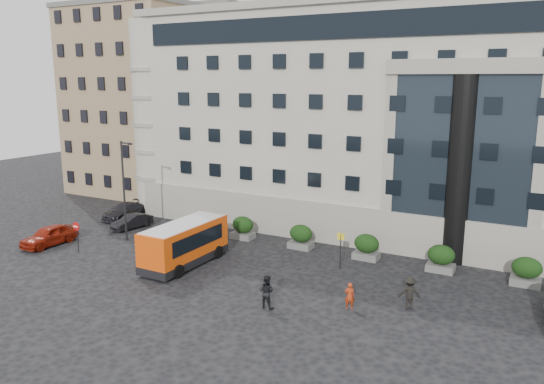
{
  "coord_description": "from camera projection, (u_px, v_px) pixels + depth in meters",
  "views": [
    {
      "loc": [
        17.78,
        -27.27,
        12.72
      ],
      "look_at": [
        0.61,
        4.27,
        5.0
      ],
      "focal_mm": 35.0,
      "sensor_mm": 36.0,
      "label": 1
    }
  ],
  "objects": [
    {
      "name": "ground",
      "position": [
        232.0,
        278.0,
        34.4
      ],
      "size": [
        120.0,
        120.0,
        0.0
      ],
      "primitive_type": "plane",
      "color": "black",
      "rests_on": "ground"
    },
    {
      "name": "civic_building",
      "position": [
        416.0,
        120.0,
        48.6
      ],
      "size": [
        44.0,
        24.0,
        18.0
      ],
      "primitive_type": "cube",
      "color": "#A09C8D",
      "rests_on": "ground"
    },
    {
      "name": "entrance_column",
      "position": [
        460.0,
        171.0,
        36.27
      ],
      "size": [
        1.8,
        1.8,
        13.0
      ],
      "primitive_type": "cylinder",
      "color": "black",
      "rests_on": "ground"
    },
    {
      "name": "apartment_near",
      "position": [
        149.0,
        103.0,
        60.69
      ],
      "size": [
        14.0,
        14.0,
        20.0
      ],
      "primitive_type": "cube",
      "color": "#8D7852",
      "rests_on": "ground"
    },
    {
      "name": "apartment_far",
      "position": [
        216.0,
        90.0,
        77.34
      ],
      "size": [
        13.0,
        13.0,
        22.0
      ],
      "primitive_type": "cube",
      "color": "brown",
      "rests_on": "ground"
    },
    {
      "name": "hedge_a",
      "position": [
        243.0,
        227.0,
        42.77
      ],
      "size": [
        1.8,
        1.26,
        1.84
      ],
      "color": "#595956",
      "rests_on": "ground"
    },
    {
      "name": "hedge_b",
      "position": [
        301.0,
        236.0,
        40.34
      ],
      "size": [
        1.8,
        1.26,
        1.84
      ],
      "color": "#595956",
      "rests_on": "ground"
    },
    {
      "name": "hedge_c",
      "position": [
        366.0,
        247.0,
        37.91
      ],
      "size": [
        1.8,
        1.26,
        1.84
      ],
      "color": "#595956",
      "rests_on": "ground"
    },
    {
      "name": "hedge_d",
      "position": [
        441.0,
        258.0,
        35.48
      ],
      "size": [
        1.8,
        1.26,
        1.84
      ],
      "color": "#595956",
      "rests_on": "ground"
    },
    {
      "name": "hedge_e",
      "position": [
        527.0,
        271.0,
        33.05
      ],
      "size": [
        1.8,
        1.26,
        1.84
      ],
      "color": "#595956",
      "rests_on": "ground"
    },
    {
      "name": "street_lamp",
      "position": [
        124.0,
        187.0,
        41.64
      ],
      "size": [
        1.16,
        0.18,
        8.0
      ],
      "color": "#262628",
      "rests_on": "ground"
    },
    {
      "name": "bus_stop_sign",
      "position": [
        341.0,
        245.0,
        35.76
      ],
      "size": [
        0.5,
        0.08,
        2.52
      ],
      "color": "#262628",
      "rests_on": "ground"
    },
    {
      "name": "no_entry_sign",
      "position": [
        77.0,
        231.0,
        39.24
      ],
      "size": [
        0.64,
        0.16,
        2.32
      ],
      "color": "#262628",
      "rests_on": "ground"
    },
    {
      "name": "minibus",
      "position": [
        185.0,
        242.0,
        36.63
      ],
      "size": [
        2.76,
        7.13,
        2.97
      ],
      "rotation": [
        0.0,
        0.0,
        -0.01
      ],
      "color": "#E0470A",
      "rests_on": "ground"
    },
    {
      "name": "red_truck",
      "position": [
        227.0,
        189.0,
        55.05
      ],
      "size": [
        3.24,
        5.6,
        2.84
      ],
      "rotation": [
        0.0,
        0.0,
        0.18
      ],
      "color": "maroon",
      "rests_on": "ground"
    },
    {
      "name": "parked_car_a",
      "position": [
        49.0,
        235.0,
        41.14
      ],
      "size": [
        1.9,
        4.59,
        1.55
      ],
      "primitive_type": "imported",
      "rotation": [
        0.0,
        0.0,
        -0.01
      ],
      "color": "maroon",
      "rests_on": "ground"
    },
    {
      "name": "parked_car_b",
      "position": [
        132.0,
        221.0,
        45.78
      ],
      "size": [
        1.89,
        3.85,
        1.22
      ],
      "primitive_type": "imported",
      "rotation": [
        0.0,
        0.0,
        -0.17
      ],
      "color": "black",
      "rests_on": "ground"
    },
    {
      "name": "parked_car_c",
      "position": [
        124.0,
        211.0,
        49.05
      ],
      "size": [
        1.97,
        4.76,
        1.38
      ],
      "primitive_type": "imported",
      "rotation": [
        0.0,
        0.0,
        0.01
      ],
      "color": "black",
      "rests_on": "ground"
    },
    {
      "name": "parked_car_d",
      "position": [
        201.0,
        198.0,
        54.57
      ],
      "size": [
        3.01,
        5.18,
        1.36
      ],
      "primitive_type": "imported",
      "rotation": [
        0.0,
        0.0,
        -0.16
      ],
      "color": "black",
      "rests_on": "ground"
    },
    {
      "name": "pedestrian_a",
      "position": [
        350.0,
        296.0,
        29.66
      ],
      "size": [
        0.67,
        0.56,
        1.57
      ],
      "primitive_type": "imported",
      "rotation": [
        0.0,
        0.0,
        3.51
      ],
      "color": "#A82E10",
      "rests_on": "ground"
    },
    {
      "name": "pedestrian_b",
      "position": [
        266.0,
        292.0,
        29.81
      ],
      "size": [
        0.95,
        0.74,
        1.93
      ],
      "primitive_type": "imported",
      "rotation": [
        0.0,
        0.0,
        3.15
      ],
      "color": "black",
      "rests_on": "ground"
    },
    {
      "name": "pedestrian_c",
      "position": [
        410.0,
        293.0,
        29.68
      ],
      "size": [
        1.41,
        1.14,
        1.9
      ],
      "primitive_type": "imported",
      "rotation": [
        0.0,
        0.0,
        3.56
      ],
      "color": "black",
      "rests_on": "ground"
    }
  ]
}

